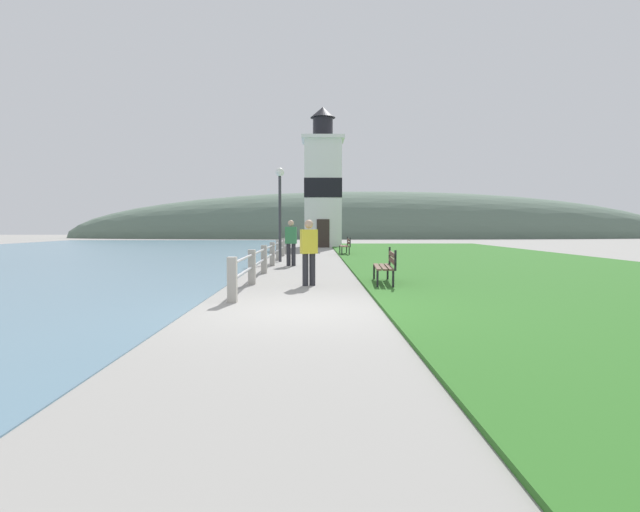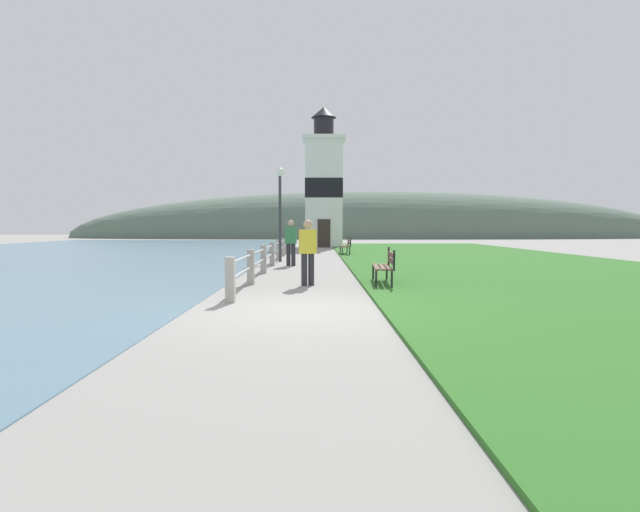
# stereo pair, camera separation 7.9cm
# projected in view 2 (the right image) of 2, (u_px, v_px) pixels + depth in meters

# --- Properties ---
(ground_plane) EXTENTS (160.00, 160.00, 0.00)m
(ground_plane) POSITION_uv_depth(u_px,v_px,m) (298.00, 311.00, 8.88)
(ground_plane) COLOR gray
(grass_verge) EXTENTS (12.00, 39.49, 0.06)m
(grass_verge) POSITION_uv_depth(u_px,v_px,m) (478.00, 260.00, 22.06)
(grass_verge) COLOR #2D6623
(grass_verge) RESTS_ON ground_plane
(seawall_railing) EXTENTS (0.18, 21.56, 0.90)m
(seawall_railing) POSITION_uv_depth(u_px,v_px,m) (275.00, 250.00, 20.51)
(seawall_railing) COLOR #A8A399
(seawall_railing) RESTS_ON ground_plane
(park_bench_near) EXTENTS (0.60, 1.88, 0.94)m
(park_bench_near) POSITION_uv_depth(u_px,v_px,m) (385.00, 264.00, 12.69)
(park_bench_near) COLOR brown
(park_bench_near) RESTS_ON ground_plane
(park_bench_midway) EXTENTS (0.48, 1.97, 0.94)m
(park_bench_midway) POSITION_uv_depth(u_px,v_px,m) (346.00, 245.00, 26.10)
(park_bench_midway) COLOR brown
(park_bench_midway) RESTS_ON ground_plane
(lighthouse) EXTENTS (3.04, 3.04, 10.13)m
(lighthouse) POSITION_uv_depth(u_px,v_px,m) (324.00, 186.00, 36.39)
(lighthouse) COLOR white
(lighthouse) RESTS_ON ground_plane
(person_strolling) EXTENTS (0.44, 0.27, 1.73)m
(person_strolling) POSITION_uv_depth(u_px,v_px,m) (291.00, 241.00, 18.87)
(person_strolling) COLOR #28282D
(person_strolling) RESTS_ON ground_plane
(person_by_railing) EXTENTS (0.45, 0.33, 1.67)m
(person_by_railing) POSITION_uv_depth(u_px,v_px,m) (308.00, 250.00, 12.59)
(person_by_railing) COLOR #28282D
(person_by_railing) RESTS_ON ground_plane
(lamp_post) EXTENTS (0.36, 0.36, 3.96)m
(lamp_post) POSITION_uv_depth(u_px,v_px,m) (280.00, 197.00, 21.00)
(lamp_post) COLOR #333338
(lamp_post) RESTS_ON ground_plane
(distant_hillside) EXTENTS (80.00, 16.00, 12.00)m
(distant_hillside) POSITION_uv_depth(u_px,v_px,m) (376.00, 238.00, 65.15)
(distant_hillside) COLOR #566B5B
(distant_hillside) RESTS_ON ground_plane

